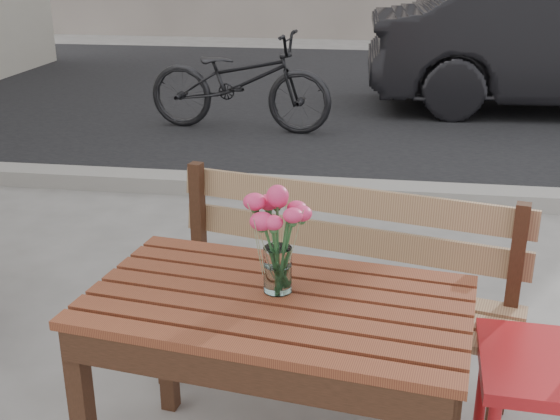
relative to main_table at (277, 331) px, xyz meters
The scene contains 5 objects.
street 5.11m from the main_table, 90.54° to the left, with size 30.00×8.12×0.12m.
main_table is the anchor object (origin of this frame).
main_bench 0.65m from the main_table, 76.85° to the left, with size 1.53×0.77×0.91m.
main_vase 0.34m from the main_table, 96.86° to the left, with size 0.19×0.19×0.35m.
bicycle 5.08m from the main_table, 103.04° to the left, with size 0.66×1.88×0.99m, color black.
Camera 1 is at (0.35, -1.94, 1.76)m, focal length 45.00 mm.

